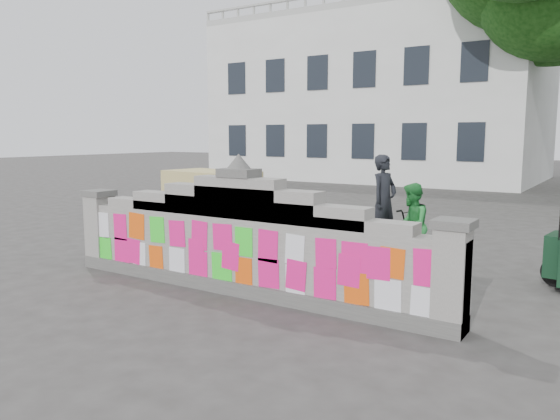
{
  "coord_description": "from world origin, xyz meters",
  "views": [
    {
      "loc": [
        4.66,
        -6.12,
        2.26
      ],
      "look_at": [
        0.04,
        1.0,
        1.1
      ],
      "focal_mm": 35.0,
      "sensor_mm": 36.0,
      "label": 1
    }
  ],
  "objects": [
    {
      "name": "pedestrian",
      "position": [
        1.53,
        2.86,
        0.73
      ],
      "size": [
        0.71,
        0.82,
        1.46
      ],
      "primitive_type": "imported",
      "rotation": [
        0.0,
        0.0,
        -1.33
      ],
      "color": "#268C39",
      "rests_on": "ground"
    },
    {
      "name": "building",
      "position": [
        -7.0,
        21.98,
        4.01
      ],
      "size": [
        16.0,
        10.0,
        8.9
      ],
      "color": "silver",
      "rests_on": "ground"
    },
    {
      "name": "cyclist_rider",
      "position": [
        0.87,
        3.22,
        0.83
      ],
      "size": [
        0.53,
        0.68,
        1.67
      ],
      "primitive_type": "imported",
      "rotation": [
        0.0,
        0.0,
        1.35
      ],
      "color": "black",
      "rests_on": "ground"
    },
    {
      "name": "ground",
      "position": [
        0.0,
        0.0,
        0.0
      ],
      "size": [
        100.0,
        100.0,
        0.0
      ],
      "primitive_type": "plane",
      "color": "#383533",
      "rests_on": "ground"
    },
    {
      "name": "rickshaw_left",
      "position": [
        -3.23,
        3.3,
        0.77
      ],
      "size": [
        2.73,
        1.51,
        1.47
      ],
      "rotation": [
        0.0,
        0.0,
        -0.12
      ],
      "color": "black",
      "rests_on": "ground"
    },
    {
      "name": "cyclist_bike",
      "position": [
        0.87,
        3.22,
        0.49
      ],
      "size": [
        1.97,
        1.06,
        0.98
      ],
      "primitive_type": "imported",
      "rotation": [
        0.0,
        0.0,
        1.35
      ],
      "color": "black",
      "rests_on": "ground"
    },
    {
      "name": "parapet_wall",
      "position": [
        -0.0,
        -0.01,
        0.75
      ],
      "size": [
        6.48,
        0.44,
        2.01
      ],
      "color": "#4C4C49",
      "rests_on": "ground"
    }
  ]
}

